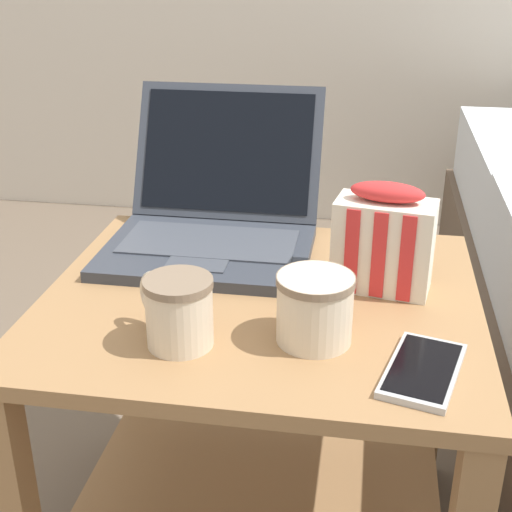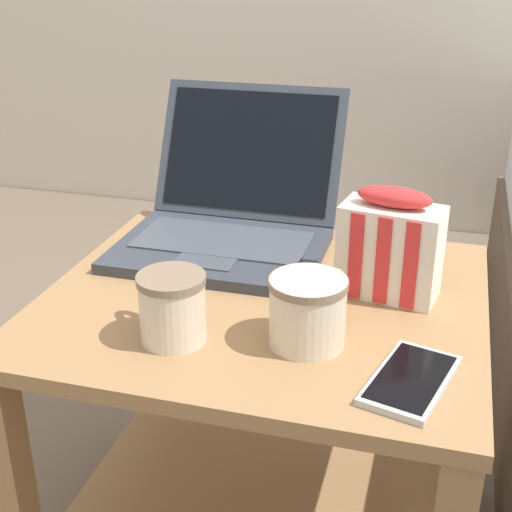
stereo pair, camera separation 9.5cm
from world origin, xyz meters
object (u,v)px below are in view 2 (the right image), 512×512
Objects in this scene: mug_front_right at (171,303)px; cell_phone at (411,380)px; laptop at (230,215)px; mug_front_left at (309,307)px; snack_bag at (390,247)px.

cell_phone is at bearing -4.01° from mug_front_right.
laptop is 0.32m from mug_front_right.
snack_bag is at bearing 63.21° from mug_front_left.
mug_front_left is 0.83× the size of cell_phone.
mug_front_right is (-0.17, -0.04, 0.00)m from mug_front_left.
cell_phone is at bearing -46.44° from laptop.
laptop is 2.68× the size of mug_front_left.
snack_bag is 0.24m from cell_phone.
laptop is at bearing 94.31° from mug_front_right.
cell_phone is (0.05, -0.22, -0.07)m from snack_bag.
mug_front_left is 0.17m from mug_front_right.
mug_front_left is 0.15m from cell_phone.
snack_bag is at bearing 38.47° from mug_front_right.
laptop is 3.20× the size of mug_front_right.
laptop is 2.21× the size of snack_bag.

